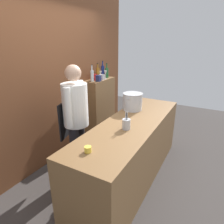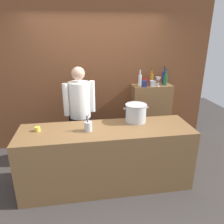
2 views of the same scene
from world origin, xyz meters
TOP-DOWN VIEW (x-y plane):
  - ground_plane at (0.00, 0.00)m, footprint 8.00×8.00m
  - brick_back_panel at (0.00, 1.40)m, footprint 4.40×0.10m
  - prep_counter at (0.00, 0.00)m, footprint 2.41×0.70m
  - bar_cabinet at (1.05, 1.19)m, footprint 0.76×0.32m
  - chef at (-0.35, 0.69)m, footprint 0.51×0.39m
  - stockpot_large at (0.47, 0.20)m, footprint 0.37×0.31m
  - utensil_crock at (-0.25, -0.03)m, footprint 0.10×0.10m
  - butter_jar at (-0.92, 0.07)m, footprint 0.07×0.07m
  - wine_bottle_green at (1.29, 1.15)m, footprint 0.07×0.07m
  - wine_bottle_amber at (1.03, 1.21)m, footprint 0.07×0.07m
  - wine_bottle_cobalt at (1.30, 1.26)m, footprint 0.07×0.07m
  - wine_bottle_clear at (0.80, 1.19)m, footprint 0.06×0.06m
  - wine_glass_wide at (1.14, 1.09)m, footprint 0.07×0.07m
  - wine_glass_tall at (1.16, 1.23)m, footprint 0.07×0.07m
  - spice_tin_navy at (0.85, 1.08)m, footprint 0.08×0.08m
  - spice_tin_silver at (1.03, 1.11)m, footprint 0.09×0.09m
  - spice_tin_red at (0.91, 1.22)m, footprint 0.08×0.08m

SIDE VIEW (x-z plane):
  - ground_plane at x=0.00m, z-range 0.00..0.00m
  - prep_counter at x=0.00m, z-range 0.00..0.90m
  - bar_cabinet at x=1.05m, z-range 0.00..1.20m
  - butter_jar at x=-0.92m, z-range 0.90..0.96m
  - chef at x=-0.35m, z-range 0.13..1.79m
  - utensil_crock at x=-0.25m, z-range 0.85..1.09m
  - stockpot_large at x=0.47m, z-range 0.90..1.17m
  - spice_tin_silver at x=1.03m, z-range 1.20..1.31m
  - spice_tin_navy at x=0.85m, z-range 1.20..1.32m
  - spice_tin_red at x=0.91m, z-range 1.20..1.33m
  - wine_glass_tall at x=1.16m, z-range 1.23..1.38m
  - wine_bottle_green at x=1.29m, z-range 1.16..1.46m
  - wine_bottle_clear at x=0.80m, z-range 1.16..1.47m
  - wine_bottle_amber at x=1.03m, z-range 1.16..1.48m
  - wine_glass_wide at x=1.14m, z-range 1.24..1.41m
  - wine_bottle_cobalt at x=1.30m, z-range 1.16..1.50m
  - brick_back_panel at x=0.00m, z-range 0.00..3.00m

